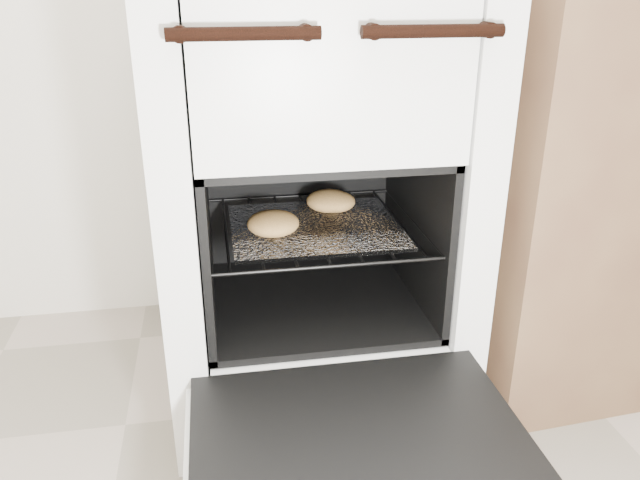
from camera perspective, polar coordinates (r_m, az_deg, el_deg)
The scene contains 6 objects.
stove at distance 1.32m, azimuth -1.09°, elevation 4.36°, with size 0.59×0.66×0.91m.
oven_door at distance 1.01m, azimuth 3.67°, elevation -18.30°, with size 0.53×0.41×0.04m.
oven_rack at distance 1.27m, azimuth -0.61°, elevation 1.28°, with size 0.43×0.41×0.01m.
foil_sheet at distance 1.25m, azimuth -0.47°, elevation 1.21°, with size 0.33×0.30×0.01m, color white.
baked_rolls at distance 1.28m, azimuth -0.93°, elevation 2.83°, with size 0.26×0.24×0.04m.
counter at distance 1.67m, azimuth 27.24°, elevation 7.06°, with size 0.96×0.64×0.96m, color brown.
Camera 1 is at (-0.11, -0.06, 0.86)m, focal length 35.00 mm.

